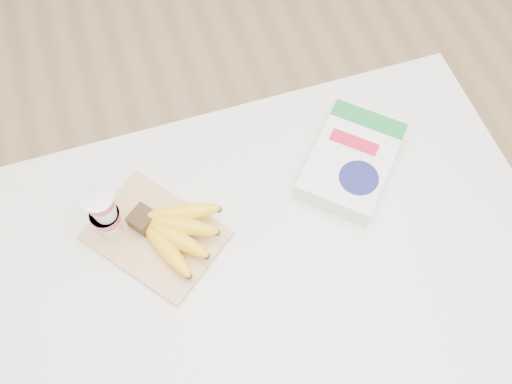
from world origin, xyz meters
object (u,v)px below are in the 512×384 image
at_px(cutting_board, 156,235).
at_px(bananas, 173,230).
at_px(table, 264,319).
at_px(yogurt_stack, 105,213).
at_px(cereal_box, 351,161).

height_order(cutting_board, bananas, bananas).
bearing_deg(cutting_board, table, -68.56).
distance_m(cutting_board, yogurt_stack, 0.12).
bearing_deg(bananas, yogurt_stack, 156.38).
distance_m(cutting_board, cereal_box, 0.44).
bearing_deg(cutting_board, bananas, -61.11).
bearing_deg(yogurt_stack, bananas, -23.62).
relative_size(cutting_board, bananas, 1.33).
height_order(table, cereal_box, cereal_box).
bearing_deg(cutting_board, yogurt_stack, 117.92).
bearing_deg(cereal_box, bananas, -130.46).
distance_m(yogurt_stack, cereal_box, 0.52).
xyz_separation_m(table, bananas, (-0.16, 0.10, 0.47)).
bearing_deg(table, cereal_box, 31.93).
bearing_deg(cereal_box, yogurt_stack, -137.57).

